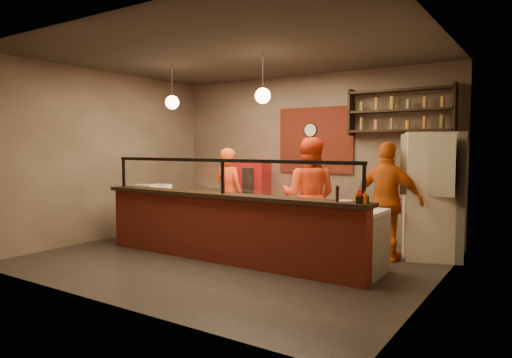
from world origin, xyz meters
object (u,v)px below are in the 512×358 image
Objects in this scene: fridge at (432,196)px; red_cooler at (252,195)px; cook_mid at (309,196)px; pepper_mill at (337,194)px; cook_left at (229,194)px; condiment_caddy at (362,200)px; wall_clock at (311,130)px; pizza_dough at (298,204)px; cook_right at (388,201)px.

fridge is 3.73m from red_cooler.
pepper_mill is at bearing 116.99° from cook_mid.
condiment_caddy is (3.14, -1.43, 0.23)m from cook_left.
red_cooler is at bearing -74.90° from cook_left.
wall_clock reaches higher than pepper_mill.
fridge reaches higher than pepper_mill.
cook_left is (-1.04, -1.34, -1.23)m from wall_clock.
pizza_dough is at bearing -54.85° from red_cooler.
condiment_caddy is at bearing -120.43° from fridge.
wall_clock is 0.16× the size of cook_mid.
red_cooler is 4.13m from condiment_caddy.
wall_clock is 1.49× the size of pepper_mill.
wall_clock reaches higher than cook_mid.
cook_mid is 1.04× the size of cook_right.
wall_clock is 0.54× the size of pizza_dough.
cook_right is at bearing -171.98° from cook_left.
cook_right is at bearing -179.18° from cook_mid.
pizza_dough is at bearing 161.34° from cook_left.
pizza_dough is at bearing -67.71° from wall_clock.
cook_right is at bearing -28.95° from red_cooler.
cook_left is 0.94× the size of cook_right.
pizza_dough is (-1.03, -1.00, -0.02)m from cook_right.
cook_right reaches higher than pepper_mill.
red_cooler is 7.48× the size of pepper_mill.
wall_clock is at bearing -77.21° from cook_mid.
fridge is at bearing -18.92° from red_cooler.
red_cooler is at bearing 143.34° from condiment_caddy.
pepper_mill is at bearing 159.28° from cook_left.
cook_mid reaches higher than pizza_dough.
wall_clock is 3.61m from condiment_caddy.
fridge is at bearing -168.21° from cook_mid.
wall_clock is 2.59m from cook_right.
cook_left is 0.88× the size of fridge.
cook_left is at bearing -93.58° from red_cooler.
wall_clock is at bearing -31.81° from cook_right.
cook_mid reaches higher than red_cooler.
condiment_caddy is at bearing 96.27° from cook_right.
pepper_mill is (-0.74, -2.03, 0.17)m from fridge.
fridge is 12.30× the size of condiment_caddy.
pizza_dough is at bearing 44.96° from cook_right.
red_cooler is (-1.94, 1.23, -0.21)m from cook_mid.
cook_mid is 3.45× the size of pizza_dough.
pepper_mill reaches higher than pizza_dough.
cook_mid is at bearing -174.64° from fridge.
pepper_mill is at bearing -52.06° from red_cooler.
wall_clock is at bearing 1.96° from red_cooler.
cook_left is 2.99m from cook_right.
wall_clock is 3.41m from pepper_mill.
fridge is at bearing -164.04° from cook_left.
cook_right reaches higher than pizza_dough.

